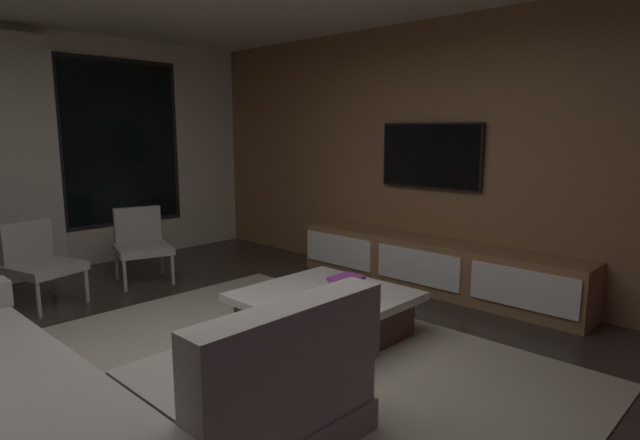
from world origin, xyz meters
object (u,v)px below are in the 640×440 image
(coffee_table, at_px, (325,314))
(accent_chair_by_curtain, at_px, (38,259))
(media_console, at_px, (434,267))
(sectional_couch, at_px, (55,401))
(book_stack_on_coffee_table, at_px, (346,283))
(accent_chair_near_window, at_px, (141,241))
(mounted_tv, at_px, (430,156))

(coffee_table, bearing_deg, accent_chair_by_curtain, 117.05)
(accent_chair_by_curtain, height_order, media_console, accent_chair_by_curtain)
(sectional_couch, relative_size, book_stack_on_coffee_table, 9.02)
(accent_chair_near_window, xyz_separation_m, accent_chair_by_curtain, (-1.06, -0.07, 0.00))
(sectional_couch, distance_m, mounted_tv, 3.99)
(book_stack_on_coffee_table, bearing_deg, sectional_couch, -179.73)
(coffee_table, height_order, book_stack_on_coffee_table, book_stack_on_coffee_table)
(coffee_table, height_order, accent_chair_by_curtain, accent_chair_by_curtain)
(accent_chair_by_curtain, relative_size, media_console, 0.25)
(accent_chair_near_window, relative_size, media_console, 0.25)
(media_console, bearing_deg, sectional_couch, -178.44)
(sectional_couch, xyz_separation_m, mounted_tv, (3.83, 0.30, 1.06))
(media_console, relative_size, mounted_tv, 2.71)
(media_console, bearing_deg, mounted_tv, 47.53)
(book_stack_on_coffee_table, bearing_deg, accent_chair_by_curtain, 119.61)
(sectional_couch, distance_m, accent_chair_near_window, 3.18)
(coffee_table, xyz_separation_m, accent_chair_near_window, (-0.20, 2.52, 0.25))
(mounted_tv, bearing_deg, accent_chair_by_curtain, 143.91)
(sectional_couch, height_order, media_console, sectional_couch)
(coffee_table, xyz_separation_m, media_console, (1.63, 0.03, 0.06))
(accent_chair_by_curtain, bearing_deg, media_console, -40.14)
(book_stack_on_coffee_table, xyz_separation_m, accent_chair_by_curtain, (-1.43, 2.52, 0.02))
(book_stack_on_coffee_table, bearing_deg, accent_chair_near_window, 98.24)
(accent_chair_near_window, relative_size, accent_chair_by_curtain, 1.00)
(book_stack_on_coffee_table, relative_size, mounted_tv, 0.24)
(mounted_tv, bearing_deg, book_stack_on_coffee_table, -170.02)
(media_console, height_order, mounted_tv, mounted_tv)
(coffee_table, xyz_separation_m, book_stack_on_coffee_table, (0.18, -0.06, 0.23))
(coffee_table, relative_size, accent_chair_near_window, 1.49)
(book_stack_on_coffee_table, distance_m, mounted_tv, 1.90)
(coffee_table, distance_m, accent_chair_by_curtain, 2.77)
(sectional_couch, xyz_separation_m, accent_chair_near_window, (1.83, 2.60, 0.14))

